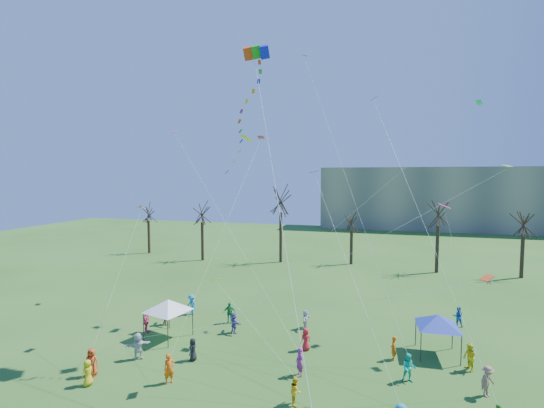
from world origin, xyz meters
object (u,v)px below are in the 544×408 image
(distant_building, at_px, (447,198))
(big_box_kite, at_px, (249,119))
(canopy_tent_white, at_px, (168,305))
(canopy_tent_blue, at_px, (438,321))

(distant_building, height_order, big_box_kite, big_box_kite)
(distant_building, distance_m, canopy_tent_white, 81.12)
(big_box_kite, bearing_deg, distant_building, 70.96)
(canopy_tent_blue, bearing_deg, canopy_tent_white, -173.24)
(big_box_kite, distance_m, canopy_tent_white, 15.81)
(canopy_tent_white, bearing_deg, canopy_tent_blue, 6.76)
(canopy_tent_white, distance_m, canopy_tent_blue, 20.23)
(distant_building, relative_size, canopy_tent_white, 15.24)
(canopy_tent_white, xyz_separation_m, canopy_tent_blue, (20.09, 2.38, -0.09))
(canopy_tent_white, bearing_deg, distant_building, 66.16)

